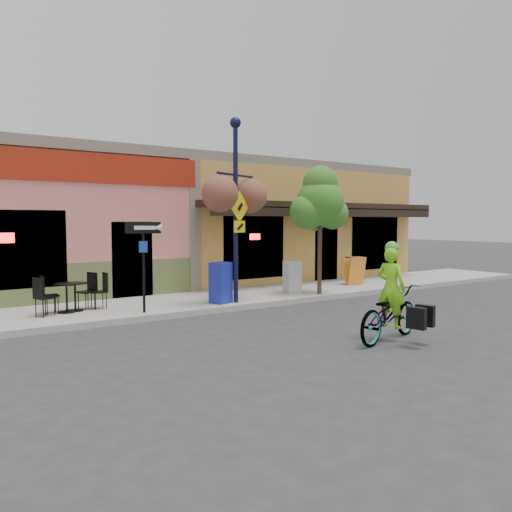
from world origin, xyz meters
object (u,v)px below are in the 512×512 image
at_px(bicycle, 389,313).
at_px(newspaper_box_blue, 221,283).
at_px(lamp_post, 236,211).
at_px(newspaper_box_grey, 292,277).
at_px(building, 169,223).
at_px(street_tree, 320,229).
at_px(one_way_sign, 144,268).
at_px(cyclist_rider, 391,300).

xyz_separation_m(bicycle, newspaper_box_blue, (-0.90, 4.91, 0.15)).
xyz_separation_m(bicycle, lamp_post, (-0.53, 4.74, 2.05)).
bearing_deg(newspaper_box_grey, bicycle, -100.02).
height_order(bicycle, lamp_post, lamp_post).
height_order(building, lamp_post, lamp_post).
relative_size(newspaper_box_blue, street_tree, 0.28).
bearing_deg(one_way_sign, building, 83.76).
bearing_deg(newspaper_box_blue, bicycle, -99.50).
bearing_deg(newspaper_box_blue, building, 57.28).
xyz_separation_m(newspaper_box_blue, newspaper_box_grey, (2.75, 0.42, -0.06)).
distance_m(building, one_way_sign, 7.65).
relative_size(building, one_way_sign, 8.48).
xyz_separation_m(building, cyclist_rider, (-0.52, -11.36, -1.47)).
bearing_deg(bicycle, newspaper_box_blue, -2.00).
height_order(one_way_sign, newspaper_box_grey, one_way_sign).
bearing_deg(lamp_post, one_way_sign, 158.08).
relative_size(cyclist_rider, lamp_post, 0.32).
distance_m(newspaper_box_blue, newspaper_box_grey, 2.78).
bearing_deg(street_tree, bicycle, -116.77).
bearing_deg(one_way_sign, lamp_post, 22.99).
bearing_deg(newspaper_box_grey, one_way_sign, -163.98).
bearing_deg(building, newspaper_box_blue, -102.82).
distance_m(building, newspaper_box_grey, 6.37).
bearing_deg(cyclist_rider, building, -15.01).
height_order(newspaper_box_blue, street_tree, street_tree).
xyz_separation_m(bicycle, newspaper_box_grey, (1.85, 5.33, 0.09)).
relative_size(one_way_sign, newspaper_box_blue, 1.98).
bearing_deg(cyclist_rider, newspaper_box_grey, -31.02).
height_order(cyclist_rider, one_way_sign, one_way_sign).
distance_m(cyclist_rider, lamp_post, 5.10).
height_order(lamp_post, newspaper_box_grey, lamp_post).
xyz_separation_m(lamp_post, one_way_sign, (-2.57, -0.01, -1.37)).
bearing_deg(street_tree, cyclist_rider, -116.28).
relative_size(lamp_post, newspaper_box_blue, 4.51).
distance_m(bicycle, cyclist_rider, 0.25).
xyz_separation_m(building, newspaper_box_grey, (1.28, -6.03, -1.62)).
bearing_deg(cyclist_rider, street_tree, -38.68).
xyz_separation_m(one_way_sign, newspaper_box_grey, (4.95, 0.60, -0.59)).
relative_size(bicycle, one_way_sign, 0.95).
height_order(cyclist_rider, newspaper_box_blue, cyclist_rider).
relative_size(bicycle, cyclist_rider, 1.30).
height_order(newspaper_box_blue, newspaper_box_grey, newspaper_box_blue).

